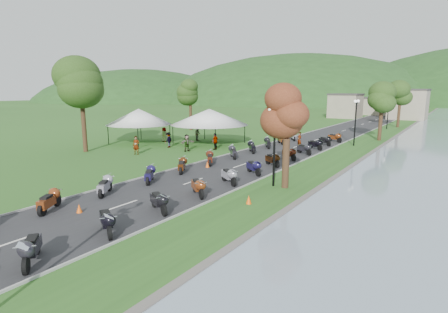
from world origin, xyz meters
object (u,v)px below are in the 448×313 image
Objects in this scene: pedestrian_c at (169,147)px; pedestrian_b at (198,141)px; vendor_tent_main at (209,126)px; pedestrian_a at (137,154)px.

pedestrian_b is at bearing 175.07° from pedestrian_c.
pedestrian_a is at bearing -100.94° from vendor_tent_main.
pedestrian_a is at bearing 116.03° from pedestrian_b.
vendor_tent_main is 5.39m from pedestrian_c.
pedestrian_c is at bearing 71.27° from pedestrian_a.
pedestrian_b is 1.04× the size of pedestrian_c.
pedestrian_b is (-2.66, 1.17, -2.00)m from vendor_tent_main.
pedestrian_a is (-1.81, -9.35, -2.00)m from vendor_tent_main.
vendor_tent_main is at bearing 144.69° from pedestrian_c.
pedestrian_a is 4.81m from pedestrian_c.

